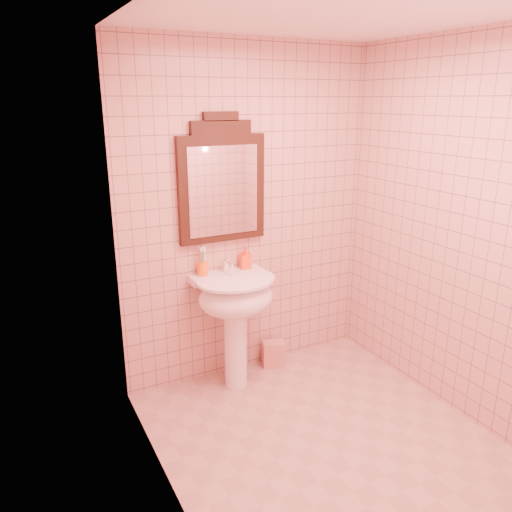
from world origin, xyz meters
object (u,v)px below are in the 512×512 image
pedestal_sink (236,304)px  towel (273,354)px  soap_dispenser (245,258)px  mirror (222,183)px  toothbrush_cup (203,268)px

pedestal_sink → towel: bearing=17.1°
pedestal_sink → soap_dispenser: size_ratio=5.06×
mirror → towel: bearing=-11.9°
mirror → soap_dispenser: mirror is taller
mirror → soap_dispenser: size_ratio=5.34×
toothbrush_cup → towel: 0.99m
mirror → towel: mirror is taller
toothbrush_cup → soap_dispenser: size_ratio=1.10×
towel → pedestal_sink: bearing=-162.9°
soap_dispenser → pedestal_sink: bearing=-127.5°
toothbrush_cup → soap_dispenser: bearing=-0.7°
mirror → towel: (0.39, -0.08, -1.41)m
mirror → pedestal_sink: bearing=-90.0°
soap_dispenser → towel: 0.87m
soap_dispenser → towel: soap_dispenser is taller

